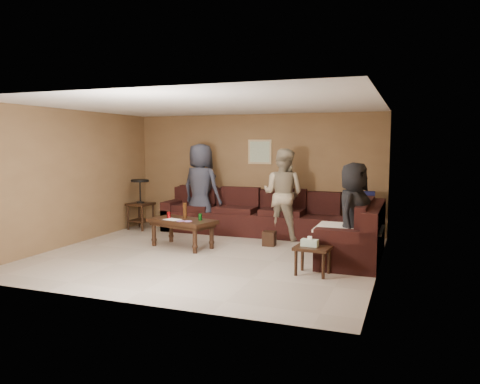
{
  "coord_description": "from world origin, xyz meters",
  "views": [
    {
      "loc": [
        3.18,
        -7.06,
        1.87
      ],
      "look_at": [
        0.25,
        0.85,
        1.0
      ],
      "focal_mm": 35.0,
      "sensor_mm": 36.0,
      "label": 1
    }
  ],
  "objects_px": {
    "coffee_table": "(182,224)",
    "person_left": "(201,188)",
    "sectional_sofa": "(280,225)",
    "waste_bin": "(269,239)",
    "side_table_right": "(312,250)",
    "end_table_left": "(140,203)",
    "person_middle": "(283,194)",
    "person_right": "(353,214)"
  },
  "relations": [
    {
      "from": "coffee_table",
      "to": "person_middle",
      "type": "xyz_separation_m",
      "value": [
        1.5,
        1.4,
        0.46
      ]
    },
    {
      "from": "sectional_sofa",
      "to": "end_table_left",
      "type": "xyz_separation_m",
      "value": [
        -3.21,
        0.2,
        0.25
      ]
    },
    {
      "from": "waste_bin",
      "to": "coffee_table",
      "type": "bearing_deg",
      "value": -155.38
    },
    {
      "from": "coffee_table",
      "to": "person_right",
      "type": "xyz_separation_m",
      "value": [
        3.05,
        -0.21,
        0.36
      ]
    },
    {
      "from": "person_left",
      "to": "person_right",
      "type": "distance_m",
      "value": 3.78
    },
    {
      "from": "sectional_sofa",
      "to": "side_table_right",
      "type": "relative_size",
      "value": 8.36
    },
    {
      "from": "side_table_right",
      "to": "person_left",
      "type": "height_order",
      "value": "person_left"
    },
    {
      "from": "sectional_sofa",
      "to": "person_left",
      "type": "relative_size",
      "value": 2.48
    },
    {
      "from": "coffee_table",
      "to": "waste_bin",
      "type": "xyz_separation_m",
      "value": [
        1.45,
        0.66,
        -0.3
      ]
    },
    {
      "from": "person_left",
      "to": "person_middle",
      "type": "height_order",
      "value": "person_left"
    },
    {
      "from": "coffee_table",
      "to": "end_table_left",
      "type": "xyz_separation_m",
      "value": [
        -1.7,
        1.3,
        0.14
      ]
    },
    {
      "from": "person_right",
      "to": "person_middle",
      "type": "bearing_deg",
      "value": 56.15
    },
    {
      "from": "sectional_sofa",
      "to": "person_left",
      "type": "xyz_separation_m",
      "value": [
        -1.84,
        0.38,
        0.61
      ]
    },
    {
      "from": "sectional_sofa",
      "to": "side_table_right",
      "type": "bearing_deg",
      "value": -62.98
    },
    {
      "from": "sectional_sofa",
      "to": "person_left",
      "type": "height_order",
      "value": "person_left"
    },
    {
      "from": "coffee_table",
      "to": "sectional_sofa",
      "type": "bearing_deg",
      "value": 36.11
    },
    {
      "from": "waste_bin",
      "to": "person_left",
      "type": "distance_m",
      "value": 2.11
    },
    {
      "from": "coffee_table",
      "to": "waste_bin",
      "type": "relative_size",
      "value": 5.06
    },
    {
      "from": "coffee_table",
      "to": "person_left",
      "type": "height_order",
      "value": "person_left"
    },
    {
      "from": "person_middle",
      "to": "person_right",
      "type": "xyz_separation_m",
      "value": [
        1.55,
        -1.61,
        -0.09
      ]
    },
    {
      "from": "coffee_table",
      "to": "side_table_right",
      "type": "bearing_deg",
      "value": -20.48
    },
    {
      "from": "sectional_sofa",
      "to": "person_right",
      "type": "distance_m",
      "value": 2.08
    },
    {
      "from": "waste_bin",
      "to": "person_right",
      "type": "bearing_deg",
      "value": -28.65
    },
    {
      "from": "person_left",
      "to": "person_middle",
      "type": "distance_m",
      "value": 1.82
    },
    {
      "from": "coffee_table",
      "to": "end_table_left",
      "type": "bearing_deg",
      "value": 142.46
    },
    {
      "from": "coffee_table",
      "to": "person_middle",
      "type": "bearing_deg",
      "value": 43.0
    },
    {
      "from": "waste_bin",
      "to": "person_left",
      "type": "bearing_deg",
      "value": 154.91
    },
    {
      "from": "end_table_left",
      "to": "waste_bin",
      "type": "height_order",
      "value": "end_table_left"
    },
    {
      "from": "side_table_right",
      "to": "person_left",
      "type": "bearing_deg",
      "value": 139.71
    },
    {
      "from": "coffee_table",
      "to": "person_left",
      "type": "relative_size",
      "value": 0.72
    },
    {
      "from": "side_table_right",
      "to": "person_right",
      "type": "relative_size",
      "value": 0.35
    },
    {
      "from": "end_table_left",
      "to": "waste_bin",
      "type": "bearing_deg",
      "value": -11.5
    },
    {
      "from": "sectional_sofa",
      "to": "side_table_right",
      "type": "xyz_separation_m",
      "value": [
        1.05,
        -2.07,
        0.04
      ]
    },
    {
      "from": "person_middle",
      "to": "person_right",
      "type": "distance_m",
      "value": 2.24
    },
    {
      "from": "sectional_sofa",
      "to": "person_right",
      "type": "height_order",
      "value": "person_right"
    },
    {
      "from": "person_left",
      "to": "side_table_right",
      "type": "bearing_deg",
      "value": 152.82
    },
    {
      "from": "person_left",
      "to": "coffee_table",
      "type": "bearing_deg",
      "value": 115.2
    },
    {
      "from": "sectional_sofa",
      "to": "person_right",
      "type": "xyz_separation_m",
      "value": [
        1.53,
        -1.32,
        0.47
      ]
    },
    {
      "from": "person_left",
      "to": "person_middle",
      "type": "bearing_deg",
      "value": -169.74
    },
    {
      "from": "side_table_right",
      "to": "person_middle",
      "type": "distance_m",
      "value": 2.65
    },
    {
      "from": "side_table_right",
      "to": "waste_bin",
      "type": "bearing_deg",
      "value": 124.7
    },
    {
      "from": "waste_bin",
      "to": "person_left",
      "type": "height_order",
      "value": "person_left"
    }
  ]
}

